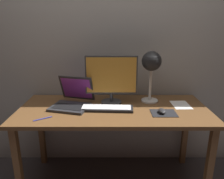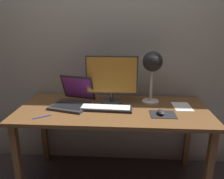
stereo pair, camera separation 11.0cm
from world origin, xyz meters
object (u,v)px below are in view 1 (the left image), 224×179
(keyboard_main, at_px, (106,108))
(desk_lamp, at_px, (150,64))
(mouse, at_px, (161,111))
(pen, at_px, (42,119))
(monitor, at_px, (110,78))
(laptop, at_px, (72,98))

(keyboard_main, distance_m, desk_lamp, 0.55)
(keyboard_main, distance_m, mouse, 0.45)
(keyboard_main, bearing_deg, mouse, -9.91)
(pen, bearing_deg, desk_lamp, 24.22)
(monitor, bearing_deg, keyboard_main, -104.07)
(keyboard_main, bearing_deg, laptop, 160.78)
(laptop, height_order, desk_lamp, desk_lamp)
(monitor, xyz_separation_m, keyboard_main, (-0.04, -0.16, -0.22))
(monitor, distance_m, laptop, 0.38)
(pen, bearing_deg, mouse, 6.91)
(monitor, relative_size, laptop, 1.15)
(monitor, distance_m, pen, 0.66)
(monitor, relative_size, keyboard_main, 1.01)
(monitor, bearing_deg, desk_lamp, 6.35)
(mouse, relative_size, pen, 0.69)
(monitor, bearing_deg, laptop, -169.85)
(monitor, xyz_separation_m, laptop, (-0.33, -0.06, -0.17))
(keyboard_main, xyz_separation_m, mouse, (0.45, -0.08, 0.01))
(monitor, relative_size, desk_lamp, 0.98)
(monitor, bearing_deg, pen, -145.75)
(mouse, bearing_deg, pen, -173.09)
(keyboard_main, bearing_deg, monitor, 75.93)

